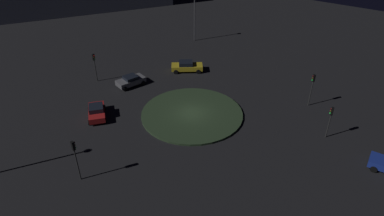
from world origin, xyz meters
name	(u,v)px	position (x,y,z in m)	size (l,w,h in m)	color
ground_plane	(192,114)	(0.00, 0.00, 0.00)	(117.81, 117.81, 0.00)	black
roundabout_island	(192,114)	(0.00, 0.00, 0.12)	(12.08, 12.08, 0.24)	#2D4228
car_grey	(131,81)	(1.03, 11.04, 0.73)	(4.18, 2.87, 1.41)	slate
car_red	(97,111)	(-6.92, 8.80, 0.76)	(3.90, 4.17, 1.50)	red
car_yellow	(187,66)	(9.06, 7.46, 0.78)	(4.25, 4.75, 1.54)	gold
traffic_light_south	(331,116)	(4.84, -14.33, 2.71)	(0.35, 0.39, 3.79)	#2D2D2D
traffic_light_west	(75,153)	(-14.77, 2.04, 3.11)	(0.37, 0.33, 4.38)	#2D2D2D
traffic_light_southeast	(312,84)	(10.11, -10.54, 3.03)	(0.38, 0.39, 4.26)	#2D2D2D
traffic_light_north	(94,62)	(-0.81, 15.79, 2.91)	(0.31, 0.36, 4.08)	#2D2D2D
streetlamp_northeast	(195,10)	(19.78, 13.64, 5.42)	(0.59, 0.59, 7.78)	#4C4C51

